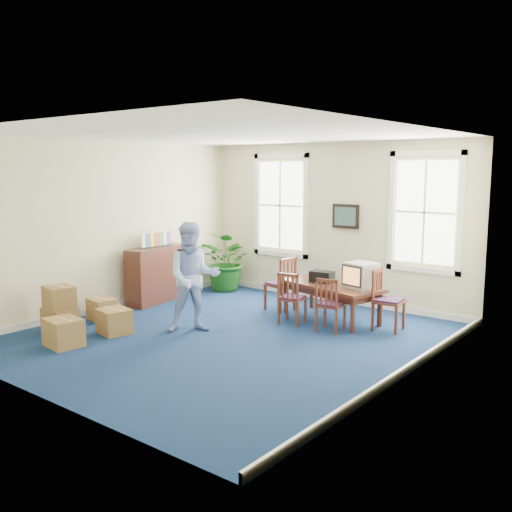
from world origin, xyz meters
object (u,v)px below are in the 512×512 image
Objects in this scene: conference_table at (331,302)px; crt_tv at (361,275)px; man at (193,277)px; credenza at (157,274)px; chair_near_left at (292,298)px; potted_plant at (228,261)px; cardboard_boxes at (72,309)px.

conference_table is 0.78m from crt_tv.
conference_table is 2.56m from man.
conference_table is 3.63m from credenza.
crt_tv is at bearing -154.96° from chair_near_left.
credenza is at bearing -103.89° from potted_plant.
cardboard_boxes is (-2.88, -3.37, 0.08)m from conference_table.
man is (-1.39, -2.07, 0.59)m from conference_table.
credenza is 2.47m from cardboard_boxes.
conference_table is at bearing -13.10° from potted_plant.
crt_tv reaches higher than conference_table.
man reaches higher than crt_tv.
credenza is 1.75m from potted_plant.
chair_near_left is 0.69× the size of potted_plant.
cardboard_boxes is at bearing -87.38° from potted_plant.
crt_tv is 2.87m from man.
credenza is (-4.05, -1.03, -0.29)m from crt_tv.
credenza reaches higher than conference_table.
potted_plant is at bearing 66.74° from credenza.
man reaches higher than chair_near_left.
potted_plant is (-2.68, 1.36, 0.20)m from chair_near_left.
potted_plant is (-3.07, 0.71, 0.34)m from conference_table.
chair_near_left is 0.50× the size of man.
potted_plant is at bearing -177.43° from crt_tv.
crt_tv is at bearing 44.77° from cardboard_boxes.
conference_table is at bearing 49.48° from cardboard_boxes.
man is at bearing -109.38° from conference_table.
cardboard_boxes is (-3.44, -3.42, -0.46)m from crt_tv.
credenza is 1.11× the size of potted_plant.
potted_plant is at bearing 71.56° from man.
crt_tv is 4.87m from cardboard_boxes.
crt_tv is 3.70m from potted_plant.
crt_tv reaches higher than cardboard_boxes.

